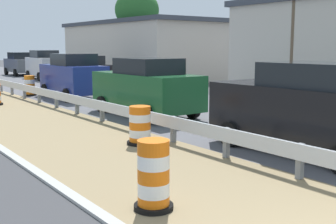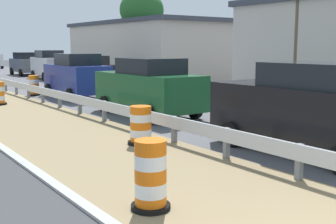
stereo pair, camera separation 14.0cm
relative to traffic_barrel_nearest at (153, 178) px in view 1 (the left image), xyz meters
The scene contains 12 objects.
traffic_barrel_nearest is the anchor object (origin of this frame).
traffic_barrel_close 4.58m from the traffic_barrel_nearest, 59.89° to the left, with size 0.70×0.70×1.01m.
traffic_barrel_far 17.25m from the traffic_barrel_nearest, 77.34° to the left, with size 0.65×0.65×1.05m.
car_trailing_near_lane 34.15m from the traffic_barrel_nearest, 75.43° to the left, with size 2.18×4.25×2.01m.
car_lead_far_lane 15.45m from the traffic_barrel_nearest, 70.39° to the left, with size 2.10×4.38×2.19m.
car_mid_far_lane 22.38m from the traffic_barrel_nearest, 66.38° to the left, with size 2.08×4.15×1.93m.
car_trailing_far_lane 9.35m from the traffic_barrel_nearest, 57.16° to the left, with size 2.18×4.75×2.12m.
car_distant_b 5.11m from the traffic_barrel_nearest, ahead, with size 2.20×4.80×2.17m.
car_distant_c 28.68m from the traffic_barrel_nearest, 72.53° to the left, with size 2.23×4.34×2.23m.
roadside_shop_far 29.61m from the traffic_barrel_nearest, 56.85° to the left, with size 8.02×15.10×4.53m.
utility_pole_near 15.23m from the traffic_barrel_nearest, 29.72° to the left, with size 0.24×1.80×8.67m.
tree_roadside 31.57m from the traffic_barrel_nearest, 58.03° to the left, with size 3.76×3.76×7.29m.
Camera 1 is at (-4.16, -1.97, 2.54)m, focal length 46.10 mm.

